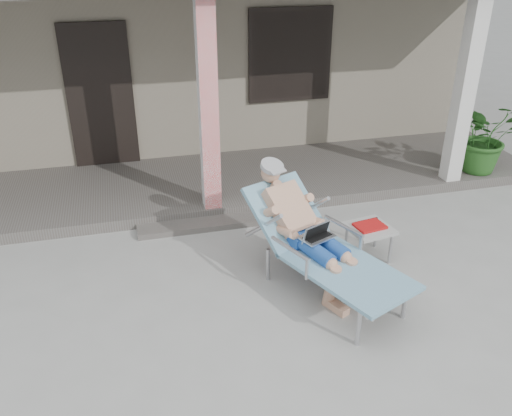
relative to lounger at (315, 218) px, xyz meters
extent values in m
plane|color=#9E9E99|center=(-0.75, -0.35, -0.79)|extent=(60.00, 60.00, 0.00)
cube|color=gray|center=(-0.75, 6.15, 0.71)|extent=(10.00, 5.00, 3.00)
cube|color=black|center=(-2.05, 3.62, 0.41)|extent=(0.95, 0.06, 2.10)
cube|color=black|center=(0.85, 3.62, 0.86)|extent=(1.20, 0.06, 1.30)
cube|color=black|center=(0.85, 3.62, 0.86)|extent=(1.32, 0.05, 1.42)
cube|color=#605B56|center=(-0.75, 2.65, -0.72)|extent=(10.00, 2.00, 0.15)
cube|color=red|center=(-0.75, 1.80, 0.66)|extent=(0.22, 0.22, 2.61)
cube|color=silver|center=(2.75, 1.80, 0.66)|extent=(0.22, 0.22, 2.61)
cube|color=#605B56|center=(-0.75, 1.50, -0.75)|extent=(2.00, 0.30, 0.07)
cylinder|color=#B7B7BC|center=(0.08, -1.02, -0.60)|extent=(0.04, 0.04, 0.38)
cylinder|color=#B7B7BC|center=(0.68, -0.76, -0.60)|extent=(0.04, 0.04, 0.38)
cylinder|color=#B7B7BC|center=(-0.43, 0.19, -0.60)|extent=(0.04, 0.04, 0.38)
cylinder|color=#B7B7BC|center=(0.16, 0.44, -0.60)|extent=(0.04, 0.04, 0.38)
cube|color=#B7B7BC|center=(0.19, -0.45, -0.39)|extent=(1.08, 1.41, 0.03)
cube|color=#7BA3BE|center=(0.19, -0.45, -0.37)|extent=(1.19, 1.48, 0.04)
cube|color=#B7B7BC|center=(-0.17, 0.39, -0.15)|extent=(0.83, 0.80, 0.51)
cube|color=#7BA3BE|center=(-0.17, 0.39, -0.12)|extent=(0.95, 0.91, 0.57)
cylinder|color=#A2A1A4|center=(-0.28, 0.66, 0.34)|extent=(0.33, 0.33, 0.13)
cube|color=silver|center=(0.02, -0.04, -0.19)|extent=(0.41, 0.36, 0.24)
cube|color=#A8A8A3|center=(0.80, 0.35, -0.42)|extent=(0.54, 0.54, 0.04)
cylinder|color=#B7B7BC|center=(0.62, 0.16, -0.61)|extent=(0.03, 0.03, 0.35)
cylinder|color=#B7B7BC|center=(0.99, 0.16, -0.61)|extent=(0.03, 0.03, 0.35)
cylinder|color=#B7B7BC|center=(0.62, 0.54, -0.61)|extent=(0.03, 0.03, 0.35)
cylinder|color=#B7B7BC|center=(0.99, 0.54, -0.61)|extent=(0.03, 0.03, 0.35)
cube|color=red|center=(0.80, 0.35, -0.39)|extent=(0.36, 0.29, 0.03)
cube|color=black|center=(0.80, 0.47, -0.39)|extent=(0.33, 0.07, 0.03)
imported|color=#26591E|center=(3.35, 1.97, -0.10)|extent=(1.03, 0.91, 1.07)
camera|label=1|loc=(-1.75, -4.50, 2.58)|focal=38.00mm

